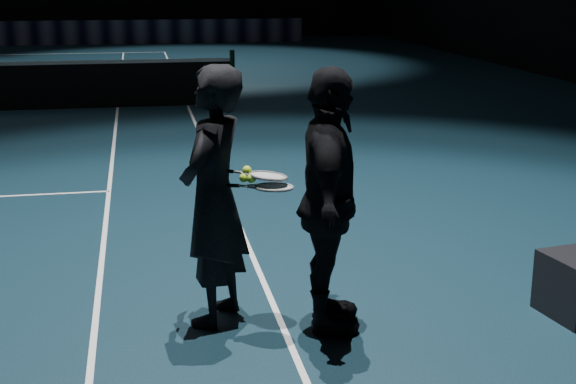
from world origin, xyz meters
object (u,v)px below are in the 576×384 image
racket_lower (274,187)px  tennis_balls (247,176)px  player_b (329,202)px  racket_upper (268,176)px  player_a (214,197)px

racket_lower → tennis_balls: (-0.18, 0.07, 0.08)m
player_b → racket_lower: size_ratio=2.85×
racket_lower → tennis_balls: tennis_balls is taller
racket_lower → racket_upper: size_ratio=1.00×
player_b → tennis_balls: bearing=82.3°
player_a → racket_lower: player_a is taller
tennis_balls → racket_upper: bearing=-5.9°
tennis_balls → player_b: bearing=-19.9°
racket_lower → racket_upper: 0.10m
player_b → racket_lower: player_b is taller
racket_lower → player_a: bearing=-180.0°
racket_lower → player_b: bearing=-0.0°
player_a → racket_upper: bearing=105.9°
player_b → tennis_balls: size_ratio=16.15×
player_a → tennis_balls: player_a is taller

